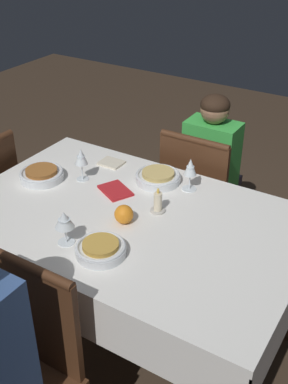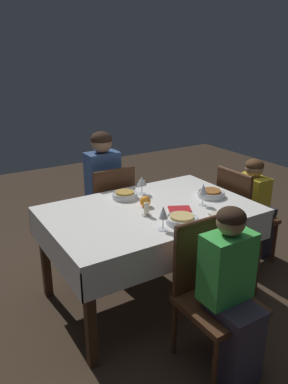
% 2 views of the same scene
% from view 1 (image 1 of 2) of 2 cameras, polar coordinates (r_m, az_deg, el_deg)
% --- Properties ---
extents(ground_plane, '(8.00, 8.00, 0.00)m').
position_cam_1_polar(ground_plane, '(2.63, -1.52, -16.66)').
color(ground_plane, '#3D2D21').
extents(dining_table, '(1.54, 1.00, 0.76)m').
position_cam_1_polar(dining_table, '(2.18, -1.77, -4.63)').
color(dining_table, white).
rests_on(dining_table, ground_plane).
extents(chair_north, '(0.43, 0.44, 0.91)m').
position_cam_1_polar(chair_north, '(1.92, -14.79, -19.79)').
color(chair_north, '#472816').
rests_on(chair_north, ground_plane).
extents(chair_south, '(0.43, 0.44, 0.91)m').
position_cam_1_polar(chair_south, '(2.81, 6.73, -0.36)').
color(chair_south, '#472816').
rests_on(chair_south, ground_plane).
extents(person_child_green, '(0.30, 0.33, 1.07)m').
position_cam_1_polar(person_child_green, '(2.90, 8.27, 2.62)').
color(person_child_green, '#383342').
rests_on(person_child_green, ground_plane).
extents(bowl_north, '(0.20, 0.20, 0.06)m').
position_cam_1_polar(bowl_north, '(1.90, -5.14, -6.72)').
color(bowl_north, silver).
rests_on(bowl_north, dining_table).
extents(wine_glass_north, '(0.08, 0.08, 0.15)m').
position_cam_1_polar(wine_glass_north, '(1.94, -9.44, -3.40)').
color(wine_glass_north, white).
rests_on(wine_glass_north, dining_table).
extents(bowl_south, '(0.22, 0.22, 0.06)m').
position_cam_1_polar(bowl_south, '(2.38, 1.68, 1.82)').
color(bowl_south, silver).
rests_on(bowl_south, dining_table).
extents(wine_glass_south, '(0.07, 0.07, 0.16)m').
position_cam_1_polar(wine_glass_south, '(2.28, 5.51, 2.79)').
color(wine_glass_south, white).
rests_on(wine_glass_south, dining_table).
extents(bowl_east, '(0.22, 0.22, 0.06)m').
position_cam_1_polar(bowl_east, '(2.45, -12.02, 2.08)').
color(bowl_east, silver).
rests_on(bowl_east, dining_table).
extents(wine_glass_east, '(0.06, 0.06, 0.17)m').
position_cam_1_polar(wine_glass_east, '(2.37, -7.47, 4.05)').
color(wine_glass_east, white).
rests_on(wine_glass_east, dining_table).
extents(candle_centerpiece, '(0.07, 0.07, 0.12)m').
position_cam_1_polar(candle_centerpiece, '(2.14, 1.65, -1.40)').
color(candle_centerpiece, beige).
rests_on(candle_centerpiece, dining_table).
extents(orange_fruit, '(0.08, 0.08, 0.08)m').
position_cam_1_polar(orange_fruit, '(2.07, -2.40, -2.65)').
color(orange_fruit, orange).
rests_on(orange_fruit, dining_table).
extents(napkin_red_folded, '(0.20, 0.18, 0.01)m').
position_cam_1_polar(napkin_red_folded, '(2.31, -3.41, 0.18)').
color(napkin_red_folded, red).
rests_on(napkin_red_folded, dining_table).
extents(napkin_spare_side, '(0.12, 0.10, 0.01)m').
position_cam_1_polar(napkin_spare_side, '(2.56, -3.88, 3.47)').
color(napkin_spare_side, beige).
rests_on(napkin_spare_side, dining_table).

